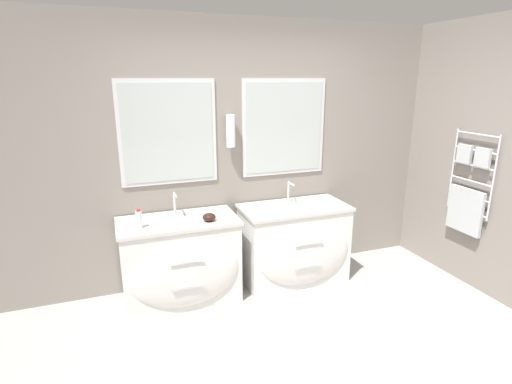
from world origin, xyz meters
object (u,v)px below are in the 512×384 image
object	(u,v)px
vanity_right	(295,243)
amenity_bowl	(209,217)
vanity_left	(181,261)
toiletry_bottle	(139,219)

from	to	relation	value
vanity_right	amenity_bowl	xyz separation A→B (m)	(-0.91, -0.09, 0.43)
vanity_right	amenity_bowl	size ratio (longest dim) A/B	9.00
vanity_right	amenity_bowl	bearing A→B (deg)	-174.30
vanity_left	vanity_right	distance (m)	1.17
toiletry_bottle	amenity_bowl	world-z (taller)	toiletry_bottle
vanity_right	amenity_bowl	world-z (taller)	amenity_bowl
vanity_right	toiletry_bottle	size ratio (longest dim) A/B	6.20
vanity_left	amenity_bowl	xyz separation A→B (m)	(0.26, -0.09, 0.43)
toiletry_bottle	amenity_bowl	bearing A→B (deg)	-3.27
vanity_left	toiletry_bottle	bearing A→B (deg)	-170.67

